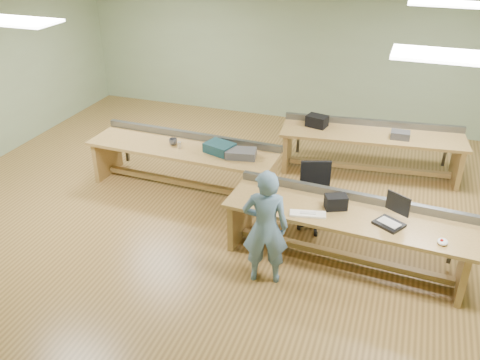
% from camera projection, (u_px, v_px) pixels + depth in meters
% --- Properties ---
extents(floor, '(10.00, 10.00, 0.00)m').
position_uv_depth(floor, '(248.00, 208.00, 7.95)').
color(floor, olive).
rests_on(floor, ground).
extents(ceiling, '(10.00, 10.00, 0.00)m').
position_uv_depth(ceiling, '(249.00, 9.00, 6.52)').
color(ceiling, silver).
rests_on(ceiling, wall_back).
extents(wall_back, '(10.00, 0.04, 3.00)m').
position_uv_depth(wall_back, '(309.00, 52.00, 10.56)').
color(wall_back, gray).
rests_on(wall_back, floor).
extents(wall_front, '(10.00, 0.04, 3.00)m').
position_uv_depth(wall_front, '(85.00, 298.00, 3.91)').
color(wall_front, gray).
rests_on(wall_front, floor).
extents(fluor_panels, '(6.20, 3.50, 0.03)m').
position_uv_depth(fluor_panels, '(249.00, 12.00, 6.54)').
color(fluor_panels, white).
rests_on(fluor_panels, ceiling).
extents(workbench_front, '(3.16, 1.02, 0.86)m').
position_uv_depth(workbench_front, '(346.00, 224.00, 6.52)').
color(workbench_front, '#B0834A').
rests_on(workbench_front, floor).
extents(workbench_mid, '(3.16, 0.94, 0.86)m').
position_uv_depth(workbench_mid, '(184.00, 157.00, 8.29)').
color(workbench_mid, '#B0834A').
rests_on(workbench_mid, floor).
extents(workbench_back, '(3.16, 1.17, 0.86)m').
position_uv_depth(workbench_back, '(371.00, 143.00, 8.78)').
color(workbench_back, '#B0834A').
rests_on(workbench_back, floor).
extents(person, '(0.63, 0.49, 1.54)m').
position_uv_depth(person, '(265.00, 228.00, 6.09)').
color(person, slate).
rests_on(person, floor).
extents(laptop_base, '(0.42, 0.40, 0.04)m').
position_uv_depth(laptop_base, '(389.00, 224.00, 6.16)').
color(laptop_base, black).
rests_on(laptop_base, workbench_front).
extents(laptop_screen, '(0.29, 0.18, 0.26)m').
position_uv_depth(laptop_screen, '(398.00, 204.00, 6.12)').
color(laptop_screen, black).
rests_on(laptop_screen, laptop_base).
extents(keyboard, '(0.47, 0.24, 0.03)m').
position_uv_depth(keyboard, '(308.00, 214.00, 6.37)').
color(keyboard, white).
rests_on(keyboard, workbench_front).
extents(trackball_mouse, '(0.15, 0.16, 0.06)m').
position_uv_depth(trackball_mouse, '(443.00, 242.00, 5.81)').
color(trackball_mouse, white).
rests_on(trackball_mouse, workbench_front).
extents(camera_bag, '(0.32, 0.27, 0.19)m').
position_uv_depth(camera_bag, '(336.00, 202.00, 6.47)').
color(camera_bag, black).
rests_on(camera_bag, workbench_front).
extents(task_chair, '(0.67, 0.67, 0.97)m').
position_uv_depth(task_chair, '(315.00, 204.00, 7.36)').
color(task_chair, black).
rests_on(task_chair, floor).
extents(parts_bin_teal, '(0.51, 0.44, 0.15)m').
position_uv_depth(parts_bin_teal, '(220.00, 148.00, 7.97)').
color(parts_bin_teal, '#12323A').
rests_on(parts_bin_teal, workbench_mid).
extents(parts_bin_grey, '(0.51, 0.37, 0.13)m').
position_uv_depth(parts_bin_grey, '(241.00, 153.00, 7.81)').
color(parts_bin_grey, '#3C3C3F').
rests_on(parts_bin_grey, workbench_mid).
extents(mug, '(0.15, 0.15, 0.11)m').
position_uv_depth(mug, '(173.00, 142.00, 8.23)').
color(mug, '#3C3C3F').
rests_on(mug, workbench_mid).
extents(drinks_can, '(0.07, 0.07, 0.11)m').
position_uv_depth(drinks_can, '(179.00, 145.00, 8.11)').
color(drinks_can, silver).
rests_on(drinks_can, workbench_mid).
extents(storage_box_back, '(0.40, 0.32, 0.20)m').
position_uv_depth(storage_box_back, '(317.00, 121.00, 8.90)').
color(storage_box_back, black).
rests_on(storage_box_back, workbench_back).
extents(tray_back, '(0.32, 0.24, 0.12)m').
position_uv_depth(tray_back, '(400.00, 135.00, 8.45)').
color(tray_back, '#3C3C3F').
rests_on(tray_back, workbench_back).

